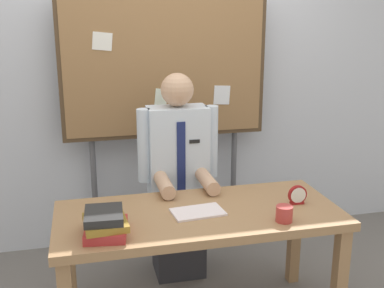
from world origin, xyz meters
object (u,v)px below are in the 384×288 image
(person, at_px, (178,185))
(desk, at_px, (199,226))
(book_stack, at_px, (105,223))
(coffee_mug, at_px, (284,214))
(desk_clock, at_px, (297,196))
(open_notebook, at_px, (198,212))
(bulletin_board, at_px, (165,72))

(person, bearing_deg, desk, -90.00)
(book_stack, xyz_separation_m, coffee_mug, (0.95, -0.06, -0.02))
(desk, xyz_separation_m, desk_clock, (0.59, -0.03, 0.14))
(desk_clock, bearing_deg, coffee_mug, -130.38)
(book_stack, bearing_deg, desk, 17.73)
(open_notebook, bearing_deg, bulletin_board, 89.24)
(person, height_order, coffee_mug, person)
(book_stack, xyz_separation_m, desk_clock, (1.13, 0.15, -0.01))
(desk_clock, bearing_deg, desk, 177.51)
(bulletin_board, xyz_separation_m, book_stack, (-0.53, -1.19, -0.62))
(desk_clock, bearing_deg, open_notebook, 179.46)
(bulletin_board, relative_size, book_stack, 6.66)
(open_notebook, height_order, coffee_mug, coffee_mug)
(person, bearing_deg, open_notebook, -91.31)
(person, relative_size, book_stack, 4.94)
(book_stack, height_order, open_notebook, book_stack)
(desk, relative_size, desk_clock, 14.24)
(desk, bearing_deg, desk_clock, -2.49)
(desk, xyz_separation_m, book_stack, (-0.53, -0.17, 0.15))
(desk, relative_size, open_notebook, 5.59)
(bulletin_board, distance_m, open_notebook, 1.24)
(open_notebook, xyz_separation_m, desk_clock, (0.60, -0.01, 0.05))
(desk, relative_size, book_stack, 5.55)
(person, relative_size, coffee_mug, 15.65)
(desk, height_order, open_notebook, open_notebook)
(book_stack, distance_m, desk_clock, 1.13)
(bulletin_board, bearing_deg, desk, -90.00)
(bulletin_board, height_order, desk_clock, bulletin_board)
(open_notebook, relative_size, coffee_mug, 3.15)
(bulletin_board, distance_m, book_stack, 1.45)
(desk, distance_m, coffee_mug, 0.49)
(desk, relative_size, coffee_mug, 17.59)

